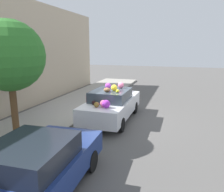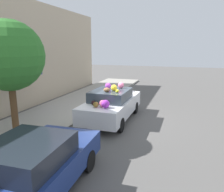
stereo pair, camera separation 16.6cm
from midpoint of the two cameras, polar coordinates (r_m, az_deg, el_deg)
name	(u,v)px [view 2 (the right image)]	position (r m, az deg, el deg)	size (l,w,h in m)	color
ground_plane	(109,119)	(10.29, -0.42, -6.05)	(60.00, 60.00, 0.00)	#565451
sidewalk_curb	(59,112)	(11.40, -13.40, -4.17)	(24.00, 3.20, 0.14)	#9E998E
building_facade	(17,56)	(12.26, -23.16, 9.68)	(18.00, 1.20, 5.81)	#C6B293
street_tree	(9,56)	(8.42, -24.86, 9.46)	(2.46, 2.46, 4.10)	brown
fire_hydrant	(89,99)	(12.10, -5.75, -0.88)	(0.20, 0.20, 0.70)	red
art_car	(112,104)	(9.98, 0.43, -2.12)	(4.28, 1.79, 1.72)	silver
parked_car_plain	(32,167)	(5.37, -19.41, -17.09)	(4.07, 1.97, 1.35)	navy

